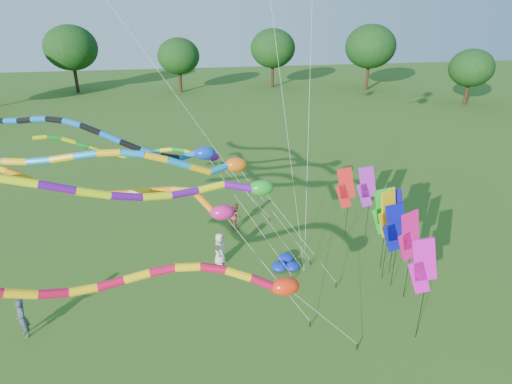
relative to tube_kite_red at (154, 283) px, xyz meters
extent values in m
plane|color=#255115|center=(4.24, 1.20, -4.15)|extent=(160.00, 160.00, 0.00)
cylinder|color=#382314|center=(43.00, 44.04, -2.54)|extent=(0.50, 0.50, 3.22)
ellipsoid|color=#0E3510|center=(43.00, 44.04, 1.67)|extent=(6.81, 6.81, 5.78)
cylinder|color=#382314|center=(30.69, 52.81, -2.43)|extent=(0.50, 0.50, 3.44)
ellipsoid|color=#0E3510|center=(30.69, 52.81, 2.06)|extent=(7.26, 7.26, 6.17)
cylinder|color=#382314|center=(16.10, 56.34, -2.56)|extent=(0.50, 0.50, 3.17)
ellipsoid|color=#0E3510|center=(16.10, 56.34, 1.57)|extent=(6.69, 6.69, 5.68)
cylinder|color=#382314|center=(1.46, 56.85, -2.63)|extent=(0.50, 0.50, 3.05)
ellipsoid|color=#0E3510|center=(1.46, 56.85, 1.35)|extent=(6.43, 6.43, 5.47)
cylinder|color=#382314|center=(-13.02, 54.77, -2.99)|extent=(0.50, 0.50, 2.32)
ellipsoid|color=#0E3510|center=(-13.02, 54.77, 0.04)|extent=(4.89, 4.89, 4.16)
cylinder|color=black|center=(7.41, 0.05, -4.00)|extent=(0.05, 0.05, 0.30)
cylinder|color=silver|center=(5.91, 0.03, -2.29)|extent=(0.02, 0.02, 4.35)
ellipsoid|color=red|center=(4.41, 0.01, -0.72)|extent=(1.02, 0.65, 0.65)
cylinder|color=red|center=(3.64, 0.10, -0.52)|extent=(0.30, 0.30, 0.94)
cylinder|color=yellow|center=(2.80, 0.27, -0.17)|extent=(0.30, 0.30, 0.91)
cylinder|color=red|center=(1.96, 0.40, 0.06)|extent=(0.30, 0.30, 0.86)
cylinder|color=yellow|center=(1.12, 0.48, 0.16)|extent=(0.30, 0.30, 0.84)
cylinder|color=red|center=(0.29, 0.50, 0.12)|extent=(0.30, 0.30, 0.84)
cylinder|color=yellow|center=(-0.55, 0.44, 0.02)|extent=(0.30, 0.30, 0.85)
cylinder|color=red|center=(-1.39, 0.32, -0.08)|extent=(0.30, 0.30, 0.85)
cylinder|color=yellow|center=(-2.22, 0.16, -0.10)|extent=(0.30, 0.30, 0.86)
cylinder|color=red|center=(-3.06, -0.04, 0.02)|extent=(0.30, 0.30, 0.88)
cylinder|color=yellow|center=(-3.89, -0.24, 0.27)|extent=(0.30, 0.30, 0.91)
cylinder|color=black|center=(5.97, 1.63, -4.00)|extent=(0.05, 0.05, 0.30)
cylinder|color=silver|center=(4.26, 2.20, -1.45)|extent=(0.02, 0.02, 6.03)
ellipsoid|color=#CD1672|center=(2.56, 2.76, 0.97)|extent=(0.94, 0.60, 0.60)
cylinder|color=orange|center=(1.89, 3.26, 1.26)|extent=(0.27, 0.27, 1.18)
cylinder|color=yellow|center=(1.13, 3.80, 1.55)|extent=(0.27, 0.27, 0.89)
cylinder|color=orange|center=(0.28, 4.07, 1.51)|extent=(0.27, 0.27, 0.90)
cylinder|color=yellow|center=(-0.59, 4.28, 1.41)|extent=(0.27, 0.27, 0.90)
cylinder|color=orange|center=(-1.48, 4.44, 1.33)|extent=(0.27, 0.27, 0.91)
cylinder|color=yellow|center=(-2.38, 4.55, 1.36)|extent=(0.27, 0.27, 0.91)
cylinder|color=orange|center=(-3.28, 4.65, 1.52)|extent=(0.27, 0.27, 0.94)
cylinder|color=yellow|center=(-4.19, 4.75, 1.81)|extent=(0.27, 0.27, 0.97)
cylinder|color=orange|center=(-5.08, 4.88, 2.19)|extent=(0.27, 0.27, 0.98)
cylinder|color=black|center=(7.98, 4.02, -4.00)|extent=(0.05, 0.05, 0.30)
cylinder|color=silver|center=(6.10, 3.75, -1.15)|extent=(0.02, 0.02, 6.64)
ellipsoid|color=#1C9A22|center=(4.21, 3.47, 1.57)|extent=(1.00, 0.64, 0.64)
cylinder|color=#620D94|center=(3.31, 3.57, 1.65)|extent=(0.29, 0.29, 1.17)
cylinder|color=#ECF80D|center=(2.23, 3.58, 1.70)|extent=(0.29, 0.29, 1.08)
cylinder|color=#620D94|center=(1.20, 3.27, 1.68)|extent=(0.29, 0.29, 1.08)
cylinder|color=#ECF80D|center=(0.17, 2.94, 1.77)|extent=(0.29, 0.29, 1.10)
cylinder|color=#620D94|center=(-0.86, 2.59, 2.00)|extent=(0.29, 0.29, 1.12)
cylinder|color=#ECF80D|center=(-1.89, 2.27, 2.35)|extent=(0.29, 0.29, 1.15)
cylinder|color=#620D94|center=(-2.93, 1.98, 2.76)|extent=(0.29, 0.29, 1.15)
cylinder|color=#ECF80D|center=(-3.97, 1.76, 3.15)|extent=(0.29, 0.29, 1.13)
cylinder|color=black|center=(6.05, 4.91, -4.00)|extent=(0.05, 0.05, 0.30)
cylinder|color=silver|center=(4.12, 5.51, -0.80)|extent=(0.02, 0.02, 7.36)
ellipsoid|color=#0C36B5|center=(2.19, 6.10, 2.27)|extent=(0.93, 0.60, 0.60)
cylinder|color=blue|center=(1.47, 6.35, 2.12)|extent=(0.27, 0.27, 0.87)
cylinder|color=black|center=(0.66, 6.52, 2.05)|extent=(0.27, 0.27, 0.86)
cylinder|color=blue|center=(-0.18, 6.58, 2.28)|extent=(0.27, 0.27, 0.89)
cylinder|color=black|center=(-1.01, 6.68, 2.61)|extent=(0.27, 0.27, 0.91)
cylinder|color=blue|center=(-1.82, 6.82, 2.99)|extent=(0.27, 0.27, 0.91)
cylinder|color=black|center=(-2.62, 7.02, 3.34)|extent=(0.27, 0.27, 0.88)
cylinder|color=blue|center=(-3.39, 7.29, 3.58)|extent=(0.27, 0.27, 0.84)
cylinder|color=black|center=(-4.15, 7.62, 3.67)|extent=(0.27, 0.27, 0.83)
cylinder|color=blue|center=(-4.89, 8.00, 3.64)|extent=(0.27, 0.27, 0.84)
cylinder|color=black|center=(-5.62, 8.42, 3.52)|extent=(0.27, 0.27, 0.85)
cylinder|color=blue|center=(-6.35, 8.84, 3.41)|extent=(0.27, 0.27, 0.85)
cylinder|color=black|center=(7.34, 6.12, -4.00)|extent=(0.05, 0.05, 0.30)
cylinder|color=silver|center=(5.41, 5.89, -1.03)|extent=(0.02, 0.02, 6.88)
ellipsoid|color=orange|center=(3.48, 5.67, 1.81)|extent=(1.00, 0.64, 0.64)
cylinder|color=#0C88D0|center=(2.72, 5.37, 1.77)|extent=(0.29, 0.29, 0.97)
cylinder|color=#FFB50D|center=(1.88, 5.02, 1.94)|extent=(0.29, 0.29, 0.97)
cylinder|color=#0C88D0|center=(1.02, 4.84, 2.34)|extent=(0.29, 0.29, 0.96)
cylinder|color=#FFB50D|center=(0.15, 4.73, 2.68)|extent=(0.29, 0.29, 0.92)
cylinder|color=#0C88D0|center=(-0.72, 4.69, 2.90)|extent=(0.29, 0.29, 0.89)
cylinder|color=#FFB50D|center=(-1.61, 4.71, 2.97)|extent=(0.29, 0.29, 0.89)
cylinder|color=#0C88D0|center=(-2.50, 4.77, 2.93)|extent=(0.29, 0.29, 0.90)
cylinder|color=#FFB50D|center=(-3.39, 4.86, 2.82)|extent=(0.29, 0.29, 0.91)
cylinder|color=#0C88D0|center=(-4.28, 4.94, 2.73)|extent=(0.29, 0.29, 0.90)
cylinder|color=#FFB50D|center=(-5.17, 5.00, 2.73)|extent=(0.29, 0.29, 0.89)
cylinder|color=black|center=(6.23, 11.20, -4.00)|extent=(0.05, 0.05, 0.30)
cylinder|color=silver|center=(4.54, 11.10, -1.74)|extent=(0.02, 0.02, 5.44)
ellipsoid|color=#960D8F|center=(2.85, 10.99, 0.39)|extent=(0.76, 0.49, 0.49)
cylinder|color=#159D21|center=(2.21, 10.68, 0.60)|extent=(0.22, 0.22, 0.93)
cylinder|color=yellow|center=(1.61, 10.40, 0.93)|extent=(0.22, 0.22, 0.66)
cylinder|color=#159D21|center=(0.99, 10.45, 1.08)|extent=(0.22, 0.22, 0.64)
cylinder|color=yellow|center=(0.36, 10.56, 1.08)|extent=(0.22, 0.22, 0.64)
cylinder|color=#159D21|center=(-0.27, 10.71, 0.98)|extent=(0.22, 0.22, 0.66)
cylinder|color=yellow|center=(-0.90, 10.86, 0.83)|extent=(0.22, 0.22, 0.66)
cylinder|color=#159D21|center=(-1.53, 11.00, 0.72)|extent=(0.22, 0.22, 0.64)
cylinder|color=yellow|center=(-2.15, 11.11, 0.71)|extent=(0.22, 0.22, 0.63)
cylinder|color=#159D21|center=(-2.78, 11.16, 0.85)|extent=(0.22, 0.22, 0.66)
cylinder|color=yellow|center=(-3.39, 11.14, 1.12)|extent=(0.22, 0.22, 0.69)
cylinder|color=#159D21|center=(-4.01, 11.06, 1.45)|extent=(0.22, 0.22, 0.71)
cylinder|color=yellow|center=(-4.62, 10.91, 1.77)|extent=(0.22, 0.22, 0.70)
cylinder|color=#159D21|center=(-5.23, 10.72, 2.01)|extent=(0.22, 0.22, 0.67)
cylinder|color=yellow|center=(-5.83, 10.49, 2.11)|extent=(0.22, 0.22, 0.65)
cylinder|color=black|center=(6.74, 5.20, -4.00)|extent=(0.04, 0.04, 0.30)
cylinder|color=silver|center=(5.32, 5.11, 5.25)|extent=(0.01, 0.01, 18.42)
cylinder|color=black|center=(6.74, 5.20, -4.00)|extent=(0.04, 0.04, 0.30)
cylinder|color=silver|center=(0.76, 5.64, 5.51)|extent=(0.01, 0.01, 22.24)
cylinder|color=black|center=(6.74, 5.20, -4.00)|extent=(0.04, 0.04, 0.30)
cylinder|color=silver|center=(7.25, 7.40, 3.32)|extent=(0.01, 0.01, 15.04)
cylinder|color=black|center=(10.04, 0.28, -2.00)|extent=(0.02, 0.02, 4.30)
cube|color=#E60CBC|center=(9.83, 0.34, -0.45)|extent=(1.14, 0.38, 1.93)
cube|color=#E60CBC|center=(9.75, 0.36, -1.25)|extent=(0.99, 0.34, 1.51)
cylinder|color=black|center=(10.46, 4.31, -1.86)|extent=(0.02, 0.02, 4.57)
cube|color=yellow|center=(10.26, 4.23, -0.18)|extent=(1.11, 0.49, 1.93)
cube|color=yellow|center=(10.18, 4.20, -0.98)|extent=(0.97, 0.44, 1.51)
cylinder|color=black|center=(11.42, 8.54, -2.17)|extent=(0.02, 0.02, 3.96)
cube|color=purple|center=(11.21, 8.61, -0.79)|extent=(1.12, 0.45, 1.93)
cube|color=purple|center=(11.14, 8.63, -1.59)|extent=(0.98, 0.40, 1.51)
cylinder|color=black|center=(10.80, 2.77, -2.06)|extent=(0.02, 0.02, 4.17)
cube|color=#F00D7C|center=(10.59, 2.74, -0.58)|extent=(1.15, 0.27, 1.93)
cube|color=#F00D7C|center=(10.51, 2.72, -1.38)|extent=(1.00, 0.24, 1.51)
cylinder|color=black|center=(11.02, 4.67, -1.99)|extent=(0.02, 0.02, 4.32)
cube|color=#180CB3|center=(10.80, 4.65, -0.43)|extent=(1.16, 0.20, 1.93)
cube|color=#180CB3|center=(10.72, 4.64, -1.23)|extent=(1.01, 0.19, 1.51)
cylinder|color=black|center=(10.76, 5.16, -2.07)|extent=(0.02, 0.02, 4.16)
cube|color=green|center=(10.54, 5.19, -0.59)|extent=(1.16, 0.20, 1.93)
cube|color=green|center=(10.46, 5.19, -1.39)|extent=(1.01, 0.19, 1.51)
cylinder|color=black|center=(10.23, 8.68, -2.19)|extent=(0.02, 0.02, 3.92)
cube|color=red|center=(10.02, 8.74, -0.83)|extent=(1.14, 0.38, 1.93)
cube|color=red|center=(9.94, 8.76, -1.63)|extent=(0.99, 0.34, 1.51)
cylinder|color=black|center=(10.64, 3.71, -2.13)|extent=(0.02, 0.02, 4.05)
cube|color=#0B0EA2|center=(10.42, 3.73, -0.70)|extent=(1.16, 0.21, 1.93)
cube|color=#0B0EA2|center=(10.34, 3.74, -1.50)|extent=(1.01, 0.19, 1.51)
ellipsoid|color=#0D24B4|center=(6.25, 5.86, -3.91)|extent=(0.86, 0.86, 0.47)
ellipsoid|color=#0D24B4|center=(5.88, 6.57, -3.92)|extent=(0.83, 0.83, 0.46)
ellipsoid|color=#0D24B4|center=(5.57, 6.39, -3.95)|extent=(0.71, 0.71, 0.39)
ellipsoid|color=#0D24B4|center=(6.04, 6.09, -3.97)|extent=(0.66, 0.66, 0.36)
ellipsoid|color=#0D24B4|center=(6.41, 6.40, -4.00)|extent=(0.54, 0.54, 0.29)
ellipsoid|color=#0D24B4|center=(6.28, 6.28, -4.00)|extent=(0.55, 0.55, 0.30)
imported|color=silver|center=(2.75, 7.10, -3.28)|extent=(0.96, 1.01, 1.74)
imported|color=#3A4451|center=(-5.62, 3.19, -3.28)|extent=(0.70, 0.75, 1.73)
imported|color=brown|center=(4.06, 10.75, -3.34)|extent=(0.76, 0.89, 1.61)
camera|label=1|loc=(1.25, -11.89, 8.33)|focal=30.00mm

